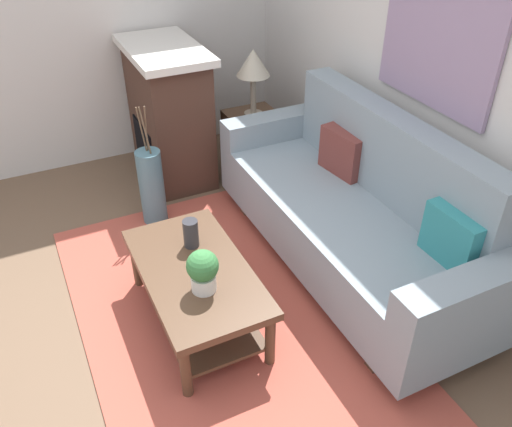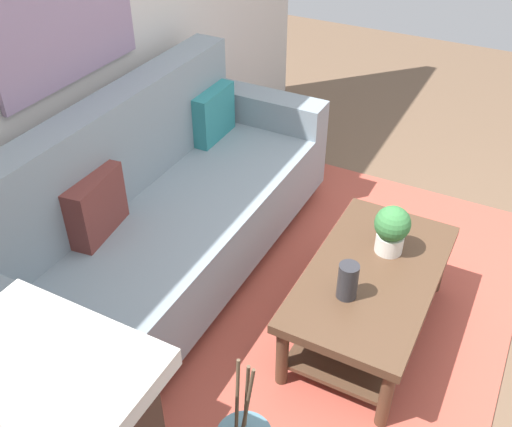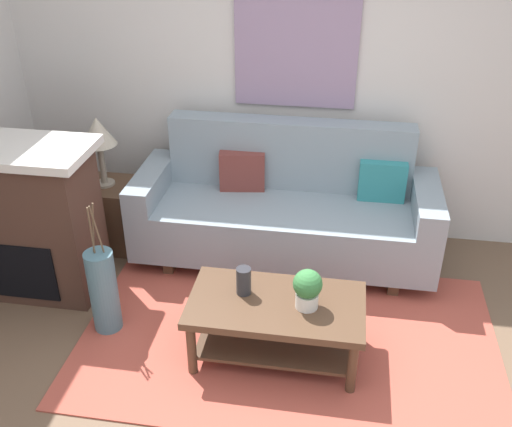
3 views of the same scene
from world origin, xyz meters
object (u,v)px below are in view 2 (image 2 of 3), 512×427
at_px(throw_pillow_maroon, 96,206).
at_px(potted_plant_tabletop, 392,229).
at_px(tabletop_vase, 348,281).
at_px(coffee_table, 370,289).
at_px(couch, 165,214).
at_px(throw_pillow_teal, 212,114).

xyz_separation_m(throw_pillow_maroon, potted_plant_tabletop, (0.64, -1.31, -0.11)).
bearing_deg(potted_plant_tabletop, tabletop_vase, 169.51).
bearing_deg(tabletop_vase, coffee_table, -15.56).
xyz_separation_m(couch, tabletop_vase, (-0.14, -1.11, 0.09)).
bearing_deg(potted_plant_tabletop, coffee_table, 175.53).
bearing_deg(throw_pillow_maroon, coffee_table, -70.89).
distance_m(couch, potted_plant_tabletop, 1.22).
bearing_deg(couch, tabletop_vase, -96.97).
bearing_deg(coffee_table, potted_plant_tabletop, -4.47).
relative_size(couch, potted_plant_tabletop, 8.90).
height_order(couch, throw_pillow_maroon, couch).
bearing_deg(coffee_table, throw_pillow_maroon, 109.11).
xyz_separation_m(throw_pillow_teal, coffee_table, (-0.65, -1.29, -0.37)).
xyz_separation_m(throw_pillow_maroon, coffee_table, (0.45, -1.29, -0.37)).
distance_m(couch, throw_pillow_maroon, 0.46).
bearing_deg(potted_plant_tabletop, couch, 102.82).
xyz_separation_m(tabletop_vase, potted_plant_tabletop, (0.40, -0.07, 0.05)).
relative_size(coffee_table, potted_plant_tabletop, 4.20).
distance_m(throw_pillow_teal, potted_plant_tabletop, 1.39).
bearing_deg(throw_pillow_teal, coffee_table, -116.81).
xyz_separation_m(throw_pillow_teal, potted_plant_tabletop, (-0.47, -1.31, -0.11)).
bearing_deg(potted_plant_tabletop, throw_pillow_teal, 70.42).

